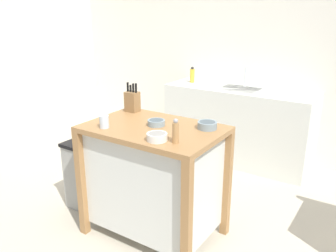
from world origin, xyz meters
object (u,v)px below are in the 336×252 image
at_px(trash_bin, 87,175).
at_px(sink_faucet, 245,77).
at_px(knife_block, 132,101).
at_px(bowl_stoneware_deep, 157,137).
at_px(kitchen_island, 154,176).
at_px(bowl_ceramic_small, 207,125).
at_px(pepper_grinder, 176,132).
at_px(bottle_hand_soap, 192,75).
at_px(drinking_cup, 104,122).
at_px(bowl_ceramic_wide, 156,122).

bearing_deg(trash_bin, sink_faucet, 69.46).
relative_size(knife_block, bowl_stoneware_deep, 1.79).
xyz_separation_m(kitchen_island, knife_block, (-0.39, 0.24, 0.50)).
relative_size(bowl_ceramic_small, pepper_grinder, 0.86).
bearing_deg(sink_faucet, bowl_stoneware_deep, -83.90).
height_order(knife_block, bottle_hand_soap, knife_block).
relative_size(drinking_cup, bottle_hand_soap, 0.50).
distance_m(knife_block, drinking_cup, 0.47).
height_order(drinking_cup, pepper_grinder, pepper_grinder).
distance_m(knife_block, bottle_hand_soap, 1.55).
xyz_separation_m(knife_block, pepper_grinder, (0.71, -0.43, -0.01)).
bearing_deg(bowl_stoneware_deep, drinking_cup, 179.16).
distance_m(kitchen_island, knife_block, 0.68).
bearing_deg(drinking_cup, bowl_ceramic_small, 31.64).
height_order(knife_block, sink_faucet, knife_block).
bearing_deg(kitchen_island, bowl_stoneware_deep, -49.61).
relative_size(bowl_ceramic_wide, bottle_hand_soap, 0.69).
bearing_deg(trash_bin, drinking_cup, -24.98).
xyz_separation_m(knife_block, bottle_hand_soap, (-0.28, 1.52, -0.04)).
relative_size(kitchen_island, trash_bin, 1.62).
height_order(knife_block, pepper_grinder, knife_block).
bearing_deg(knife_block, pepper_grinder, -31.46).
bearing_deg(kitchen_island, pepper_grinder, -31.16).
bearing_deg(bowl_ceramic_small, trash_bin, -170.75).
xyz_separation_m(drinking_cup, bottle_hand_soap, (-0.38, 1.98, 0.01)).
distance_m(kitchen_island, bowl_stoneware_deep, 0.53).
bearing_deg(sink_faucet, bowl_ceramic_small, -77.17).
bearing_deg(sink_faucet, pepper_grinder, -80.45).
height_order(bowl_stoneware_deep, drinking_cup, drinking_cup).
height_order(kitchen_island, drinking_cup, drinking_cup).
relative_size(bowl_ceramic_wide, trash_bin, 0.21).
bearing_deg(sink_faucet, trash_bin, -110.54).
relative_size(bowl_stoneware_deep, pepper_grinder, 0.83).
bearing_deg(sink_faucet, drinking_cup, -96.73).
height_order(drinking_cup, sink_faucet, sink_faucet).
relative_size(bowl_ceramic_small, drinking_cup, 1.51).
bearing_deg(bowl_ceramic_wide, bowl_ceramic_small, 21.43).
xyz_separation_m(kitchen_island, drinking_cup, (-0.29, -0.22, 0.45)).
xyz_separation_m(pepper_grinder, sink_faucet, (-0.35, 2.10, -0.00)).
bearing_deg(trash_bin, knife_block, 34.07).
xyz_separation_m(kitchen_island, trash_bin, (-0.75, -0.00, -0.20)).
distance_m(bowl_stoneware_deep, bottle_hand_soap, 2.17).
bearing_deg(bowl_ceramic_small, pepper_grinder, -96.29).
height_order(knife_block, trash_bin, knife_block).
relative_size(kitchen_island, sink_faucet, 4.65).
relative_size(knife_block, bottle_hand_soap, 1.30).
bearing_deg(bowl_ceramic_wide, kitchen_island, -90.92).
relative_size(kitchen_island, knife_block, 4.11).
height_order(kitchen_island, pepper_grinder, pepper_grinder).
distance_m(kitchen_island, bottle_hand_soap, 1.94).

